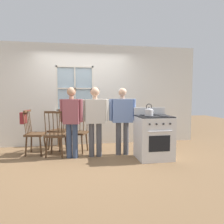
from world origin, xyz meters
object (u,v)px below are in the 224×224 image
chair_near_stove (78,132)px  person_teen_center (95,115)px  chair_center_cluster (59,131)px  handbag (24,118)px  chair_by_window (34,134)px  potted_plant (76,107)px  chair_near_wall (56,135)px  person_elderly_left (72,116)px  person_adult_right (122,115)px  stove (154,137)px  kettle (149,112)px

chair_near_stove → person_teen_center: 0.74m
chair_center_cluster → handbag: 0.92m
chair_by_window → potted_plant: potted_plant is taller
potted_plant → chair_near_wall: bearing=-115.7°
chair_by_window → person_elderly_left: 1.04m
chair_near_wall → person_adult_right: person_adult_right is taller
chair_by_window → chair_near_wall: (0.49, -0.24, 0.00)m
person_adult_right → handbag: 2.24m
handbag → potted_plant: bearing=30.5°
chair_near_wall → chair_by_window: bearing=-10.6°
chair_near_wall → chair_near_stove: (0.49, 0.28, 0.00)m
chair_center_cluster → person_elderly_left: bearing=56.5°
chair_center_cluster → stove: bearing=95.8°
chair_near_stove → potted_plant: bearing=114.5°
stove → kettle: bearing=-140.7°
handbag → chair_by_window: bearing=-8.8°
chair_center_cluster → potted_plant: 0.81m
chair_near_wall → person_elderly_left: size_ratio=0.67×
chair_near_wall → potted_plant: potted_plant is taller
person_elderly_left → stove: 1.81m
chair_by_window → stove: (2.57, -0.77, 0.01)m
potted_plant → stove: bearing=-43.4°
chair_center_cluster → handbag: bearing=-32.0°
kettle → chair_near_wall: bearing=160.7°
person_adult_right → handbag: person_adult_right is taller
chair_by_window → handbag: bearing=90.0°
chair_near_stove → stove: (1.58, -0.82, 0.01)m
chair_near_stove → handbag: 1.27m
chair_near_stove → kettle: bearing=-10.8°
person_adult_right → chair_center_cluster: bearing=156.7°
person_adult_right → stove: bearing=-30.2°
handbag → person_elderly_left: bearing=-23.3°
person_teen_center → potted_plant: bearing=110.5°
chair_near_stove → handbag: same height
person_elderly_left → chair_near_wall: bearing=165.3°
potted_plant → handbag: potted_plant is taller
person_teen_center → stove: person_teen_center is taller
chair_near_wall → handbag: size_ratio=3.32×
chair_by_window → chair_near_stove: same height
stove → handbag: 2.94m
stove → handbag: bearing=163.8°
person_elderly_left → person_teen_center: bearing=16.2°
potted_plant → handbag: 1.40m
chair_center_cluster → chair_near_stove: (0.45, -0.32, 0.00)m
person_adult_right → kettle: (0.44, -0.53, 0.11)m
potted_plant → person_teen_center: bearing=-71.6°
chair_near_stove → chair_by_window: bearing=-154.3°
stove → potted_plant: (-1.60, 1.52, 0.56)m
person_teen_center → stove: size_ratio=1.41×
chair_center_cluster → chair_near_stove: 0.55m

